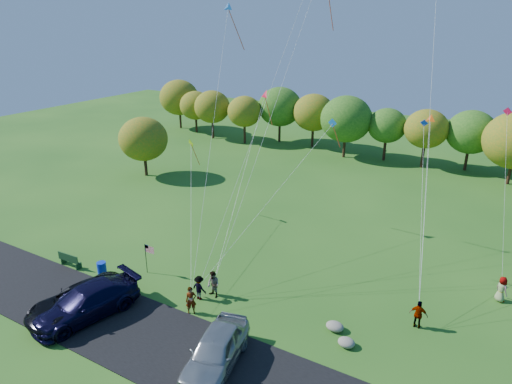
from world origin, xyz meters
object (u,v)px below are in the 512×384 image
Objects in this scene: flyer_b at (213,284)px; flyer_d at (419,315)px; trash_barrel at (102,268)px; flyer_c at (199,288)px; minivan_navy at (86,302)px; minivan_silver at (216,351)px; minivan_dark at (80,301)px; flyer_a at (191,300)px; flyer_e at (502,289)px; park_bench at (69,260)px.

flyer_d is at bearing 31.57° from flyer_b.
flyer_c is at bearing 7.81° from trash_barrel.
flyer_b is (5.51, 5.75, -0.10)m from minivan_navy.
minivan_silver is at bearing -37.84° from flyer_b.
minivan_dark is 3.50× the size of flyer_a.
flyer_d reaches higher than trash_barrel.
minivan_dark is 3.48× the size of flyer_b.
trash_barrel is at bearing -152.56° from flyer_b.
minivan_navy reaches higher than flyer_e.
trash_barrel is (-3.12, 3.98, -0.54)m from minivan_navy.
park_bench is (-6.04, 3.53, -0.45)m from minivan_navy.
minivan_silver reaches higher than flyer_e.
flyer_a is 1.10× the size of flyer_c.
flyer_c is (5.41, 5.11, -0.12)m from minivan_dark.
flyer_b is at bearing 74.24° from flyer_e.
flyer_c is at bearing 59.74° from minivan_navy.
flyer_b is at bearing -128.98° from flyer_c.
minivan_navy is 6.81× the size of trash_barrel.
flyer_b is at bearing 59.70° from minivan_navy.
minivan_silver is 6.50m from flyer_c.
flyer_d is at bearing 33.44° from minivan_silver.
flyer_b is (0.15, 2.21, 0.00)m from flyer_a.
flyer_c is (-0.66, -0.68, -0.09)m from flyer_b.
minivan_silver is 19.15m from flyer_e.
flyer_d is at bearing 14.08° from trash_barrel.
flyer_c reaches higher than trash_barrel.
flyer_a is 13.84m from flyer_d.
minivan_navy is at bearing 26.41° from flyer_d.
park_bench is at bearing 67.39° from flyer_e.
minivan_dark is 20.73m from flyer_d.
minivan_navy reaches higher than flyer_d.
flyer_e is at bearing 19.26° from park_bench.
flyer_a is at bearing 23.54° from flyer_d.
flyer_c is 0.96× the size of flyer_e.
flyer_e is 1.81× the size of trash_barrel.
minivan_silver is 3.16× the size of flyer_d.
flyer_d is at bearing -18.92° from flyer_a.
minivan_dark and flyer_b have the same top height.
flyer_d is at bearing 40.75° from minivan_navy.
flyer_b is 1.03× the size of flyer_d.
minivan_silver reaches higher than trash_barrel.
park_bench is (-24.01, -5.74, -0.32)m from flyer_d.
trash_barrel is (-7.97, -1.09, -0.36)m from flyer_c.
flyer_c is 8.05m from trash_barrel.
minivan_navy is 1.17× the size of minivan_silver.
flyer_e is 27.42m from trash_barrel.
minivan_dark is 3.67× the size of flyer_e.
flyer_d is at bearing 10.79° from park_bench.
minivan_silver is 3.07× the size of flyer_b.
flyer_d is (17.97, 9.27, -0.12)m from minivan_navy.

